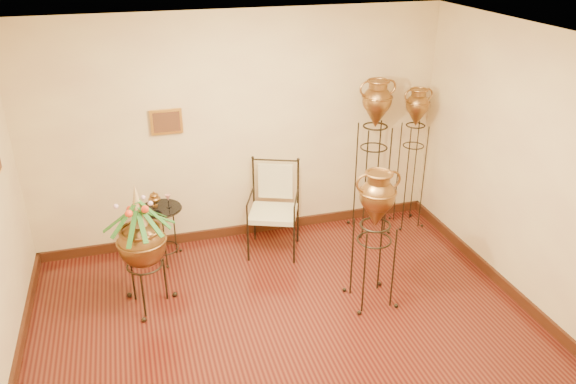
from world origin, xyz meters
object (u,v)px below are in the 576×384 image
object	(u,v)px
armchair	(273,210)
amphora_tall	(412,157)
planter_urn	(141,239)
amphora_mid	(373,157)
side_table	(163,232)

from	to	relation	value
armchair	amphora_tall	bearing A→B (deg)	27.75
amphora_tall	planter_urn	size ratio (longest dim) A/B	1.31
amphora_mid	planter_urn	xyz separation A→B (m)	(-2.88, -0.87, -0.22)
amphora_tall	amphora_mid	bearing A→B (deg)	-180.00
amphora_mid	planter_urn	size ratio (longest dim) A/B	1.42
amphora_mid	armchair	xyz separation A→B (m)	(-1.34, -0.19, -0.46)
side_table	amphora_tall	bearing A→B (deg)	-0.01
amphora_tall	side_table	xyz separation A→B (m)	(-3.17, 0.00, -0.59)
planter_urn	armchair	xyz separation A→B (m)	(1.54, 0.68, -0.23)
planter_urn	side_table	world-z (taller)	planter_urn
planter_urn	side_table	xyz separation A→B (m)	(0.25, 0.87, -0.44)
planter_urn	side_table	bearing A→B (deg)	74.24
amphora_tall	side_table	bearing A→B (deg)	179.99
amphora_mid	side_table	world-z (taller)	amphora_mid
side_table	planter_urn	bearing A→B (deg)	-105.76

